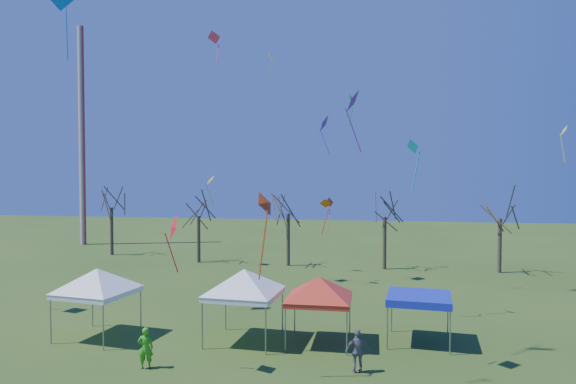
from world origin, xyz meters
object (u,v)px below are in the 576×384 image
object	(u,v)px
tree_0	(111,190)
person_grey	(358,351)
tree_1	(198,200)
tent_white_mid	(244,274)
tent_blue	(419,298)
person_green	(146,348)
tree_4	(500,199)
tent_white_west	(97,273)
tent_red	(319,281)
tree_3	(385,198)
tree_2	(288,195)
radio_mast	(82,136)

from	to	relation	value
tree_0	person_grey	distance (m)	37.28
tree_1	tent_white_mid	xyz separation A→B (m)	(9.68, -21.02, -2.50)
tent_blue	person_green	bearing A→B (deg)	-155.58
tree_4	person_grey	bearing A→B (deg)	-114.93
tent_white_west	tent_blue	distance (m)	15.82
tent_red	person_green	bearing A→B (deg)	-147.77
tent_white_mid	tree_3	bearing A→B (deg)	70.78
tree_2	person_grey	xyz separation A→B (m)	(6.85, -23.78, -5.40)
tree_0	tent_white_mid	distance (m)	31.07
tree_1	person_green	distance (m)	26.34
tent_white_west	person_green	distance (m)	5.85
tent_blue	tree_2	bearing A→B (deg)	116.23
tree_2	tent_blue	distance (m)	22.17
tree_4	tent_red	world-z (taller)	tree_4
radio_mast	tree_2	distance (m)	28.08
tent_white_west	tent_white_mid	xyz separation A→B (m)	(7.33, 0.62, 0.08)
tree_0	tent_white_west	bearing A→B (deg)	-62.98
tent_white_west	tree_3	bearing A→B (deg)	55.51
tree_1	person_grey	distance (m)	28.89
tree_2	tent_white_mid	size ratio (longest dim) A/B	1.77
tree_4	tent_red	size ratio (longest dim) A/B	1.86
tree_4	tent_white_west	xyz separation A→B (m)	(-23.77, -20.99, -2.84)
tent_white_west	tent_white_mid	world-z (taller)	tent_white_mid
radio_mast	person_green	world-z (taller)	radio_mast
tent_blue	person_grey	xyz separation A→B (m)	(-2.78, -4.24, -1.25)
radio_mast	tent_white_mid	distance (m)	41.62
radio_mast	tree_0	world-z (taller)	radio_mast
tree_3	tent_blue	size ratio (longest dim) A/B	2.43
tent_red	person_grey	distance (m)	4.38
tree_2	tree_4	size ratio (longest dim) A/B	1.04
tree_0	tree_4	world-z (taller)	tree_0
radio_mast	tent_white_west	world-z (taller)	radio_mast
tent_white_mid	person_grey	bearing A→B (deg)	-28.53
tree_4	tent_blue	xyz separation A→B (m)	(-8.09, -19.16, -3.92)
tree_0	tent_blue	distance (m)	36.29
tent_white_west	tent_red	xyz separation A→B (m)	(10.95, 0.89, -0.20)
person_grey	radio_mast	bearing A→B (deg)	-60.14
tree_1	tent_white_mid	world-z (taller)	tree_1
tent_white_west	tent_red	size ratio (longest dim) A/B	1.06
tree_2	tent_red	world-z (taller)	tree_2
person_green	tent_white_mid	bearing A→B (deg)	-145.57
radio_mast	tree_3	xyz separation A→B (m)	(34.03, -9.96, -6.42)
radio_mast	tent_red	bearing A→B (deg)	-44.59
tent_blue	person_grey	size ratio (longest dim) A/B	1.82
tree_0	tree_3	world-z (taller)	tree_0
tree_2	tent_red	xyz separation A→B (m)	(4.90, -20.48, -3.28)
tree_3	tent_white_mid	world-z (taller)	tree_3
tree_3	person_green	size ratio (longest dim) A/B	4.57
tree_2	tree_4	bearing A→B (deg)	-1.22
tent_white_mid	person_green	size ratio (longest dim) A/B	2.67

